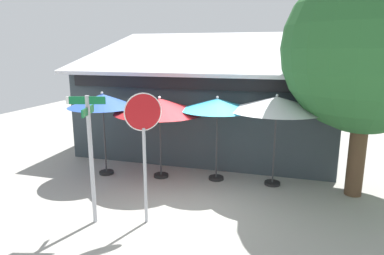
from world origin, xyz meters
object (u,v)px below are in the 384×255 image
(patio_umbrella_crimson_center, at_px, (160,106))
(street_sign_post, at_px, (90,148))
(patio_umbrella_royal_blue_left, at_px, (102,101))
(patio_umbrella_teal_right, at_px, (217,105))
(shade_tree, at_px, (384,54))
(patio_umbrella_ivory_far_right, at_px, (277,104))
(stop_sign, at_px, (144,134))

(patio_umbrella_crimson_center, bearing_deg, street_sign_post, -97.49)
(patio_umbrella_royal_blue_left, relative_size, patio_umbrella_teal_right, 1.03)
(shade_tree, bearing_deg, patio_umbrella_royal_blue_left, -177.53)
(street_sign_post, distance_m, patio_umbrella_ivory_far_right, 4.98)
(patio_umbrella_royal_blue_left, bearing_deg, patio_umbrella_teal_right, 8.45)
(stop_sign, height_order, patio_umbrella_royal_blue_left, stop_sign)
(patio_umbrella_ivory_far_right, bearing_deg, stop_sign, -130.32)
(street_sign_post, bearing_deg, patio_umbrella_ivory_far_right, 42.26)
(stop_sign, xyz_separation_m, patio_umbrella_crimson_center, (-0.71, 2.69, 0.13))
(street_sign_post, height_order, patio_umbrella_royal_blue_left, street_sign_post)
(patio_umbrella_royal_blue_left, distance_m, patio_umbrella_ivory_far_right, 5.01)
(stop_sign, height_order, shade_tree, shade_tree)
(stop_sign, bearing_deg, patio_umbrella_teal_right, 72.48)
(patio_umbrella_ivory_far_right, relative_size, shade_tree, 0.44)
(street_sign_post, relative_size, stop_sign, 0.98)
(street_sign_post, height_order, patio_umbrella_teal_right, street_sign_post)
(patio_umbrella_teal_right, distance_m, patio_umbrella_ivory_far_right, 1.63)
(stop_sign, distance_m, patio_umbrella_crimson_center, 2.79)
(patio_umbrella_royal_blue_left, xyz_separation_m, patio_umbrella_crimson_center, (1.71, 0.24, -0.11))
(street_sign_post, distance_m, shade_tree, 7.08)
(street_sign_post, height_order, patio_umbrella_crimson_center, street_sign_post)
(stop_sign, distance_m, patio_umbrella_ivory_far_right, 3.96)
(patio_umbrella_teal_right, xyz_separation_m, shade_tree, (4.03, -0.18, 1.42))
(patio_umbrella_teal_right, bearing_deg, patio_umbrella_royal_blue_left, -171.55)
(patio_umbrella_teal_right, bearing_deg, patio_umbrella_ivory_far_right, 1.97)
(patio_umbrella_royal_blue_left, height_order, patio_umbrella_teal_right, patio_umbrella_royal_blue_left)
(patio_umbrella_crimson_center, distance_m, shade_tree, 5.86)
(street_sign_post, relative_size, patio_umbrella_teal_right, 1.14)
(street_sign_post, xyz_separation_m, patio_umbrella_teal_right, (2.04, 3.27, 0.51))
(street_sign_post, height_order, stop_sign, stop_sign)
(patio_umbrella_royal_blue_left, bearing_deg, street_sign_post, -64.53)
(stop_sign, relative_size, patio_umbrella_ivory_far_right, 1.11)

